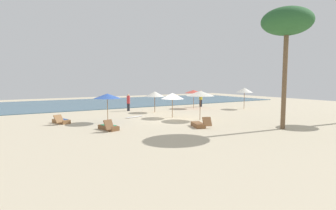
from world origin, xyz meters
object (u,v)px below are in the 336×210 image
object	(u,v)px
umbrella_5	(244,90)
lounger_1	(199,125)
person_0	(201,99)
umbrella_4	(155,94)
umbrella_1	(194,92)
umbrella_0	(200,93)
lounger_0	(61,121)
umbrella_3	(172,96)
surfboard	(135,117)
umbrella_2	(107,96)
person_1	(128,102)
lounger_2	(109,127)
palm_1	(287,23)

from	to	relation	value
umbrella_5	lounger_1	size ratio (longest dim) A/B	1.30
umbrella_5	person_0	bearing A→B (deg)	122.13
umbrella_4	umbrella_5	xyz separation A→B (m)	(9.81, -2.30, 0.25)
umbrella_1	umbrella_0	bearing A→B (deg)	-122.93
umbrella_0	lounger_1	xyz separation A→B (m)	(-2.06, -2.54, -1.93)
lounger_1	umbrella_0	bearing A→B (deg)	51.03
umbrella_5	lounger_0	world-z (taller)	umbrella_5
umbrella_3	lounger_1	bearing A→B (deg)	-100.26
umbrella_1	surfboard	xyz separation A→B (m)	(-8.46, -3.08, -1.83)
umbrella_2	person_0	xyz separation A→B (m)	(13.10, 5.62, -1.01)
person_1	lounger_2	bearing A→B (deg)	-119.53
umbrella_1	lounger_2	size ratio (longest dim) A/B	1.17
umbrella_2	lounger_1	bearing A→B (deg)	-47.62
umbrella_1	lounger_1	distance (m)	11.90
umbrella_3	surfboard	distance (m)	3.67
lounger_2	person_0	world-z (taller)	person_0
lounger_1	lounger_0	bearing A→B (deg)	140.16
umbrella_5	umbrella_1	bearing A→B (deg)	143.95
person_1	lounger_1	bearing A→B (deg)	-87.83
umbrella_0	palm_1	world-z (taller)	palm_1
umbrella_5	palm_1	size ratio (longest dim) A/B	0.30
lounger_1	person_1	distance (m)	11.22
person_0	person_1	distance (m)	8.91
umbrella_3	lounger_0	xyz separation A→B (m)	(-8.57, 1.64, -1.64)
person_0	person_1	world-z (taller)	person_0
lounger_1	surfboard	size ratio (longest dim) A/B	0.85
lounger_2	umbrella_2	bearing A→B (deg)	72.50
umbrella_3	lounger_2	world-z (taller)	umbrella_3
person_1	umbrella_0	bearing A→B (deg)	-73.99
umbrella_4	umbrella_5	distance (m)	10.08
umbrella_5	person_1	size ratio (longest dim) A/B	1.33
lounger_1	person_1	size ratio (longest dim) A/B	1.02
umbrella_0	palm_1	bearing A→B (deg)	-69.58
umbrella_1	umbrella_2	world-z (taller)	umbrella_2
lounger_0	lounger_1	distance (m)	10.03
lounger_1	palm_1	xyz separation A→B (m)	(4.25, -3.33, 6.54)
umbrella_5	person_1	distance (m)	12.54
umbrella_1	umbrella_4	world-z (taller)	umbrella_4
lounger_0	lounger_1	size ratio (longest dim) A/B	1.01
umbrella_1	lounger_2	bearing A→B (deg)	-148.25
umbrella_3	palm_1	world-z (taller)	palm_1
umbrella_2	umbrella_4	bearing A→B (deg)	31.78
lounger_1	palm_1	size ratio (longest dim) A/B	0.23
lounger_2	person_0	xyz separation A→B (m)	(14.04, 8.58, 0.78)
umbrella_1	person_1	world-z (taller)	umbrella_1
umbrella_2	umbrella_4	xyz separation A→B (m)	(5.95, 3.69, -0.19)
person_1	palm_1	bearing A→B (deg)	-72.18
umbrella_4	lounger_2	size ratio (longest dim) A/B	1.17
umbrella_2	umbrella_5	distance (m)	15.82
umbrella_4	lounger_1	xyz separation A→B (m)	(-1.32, -8.76, -1.61)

